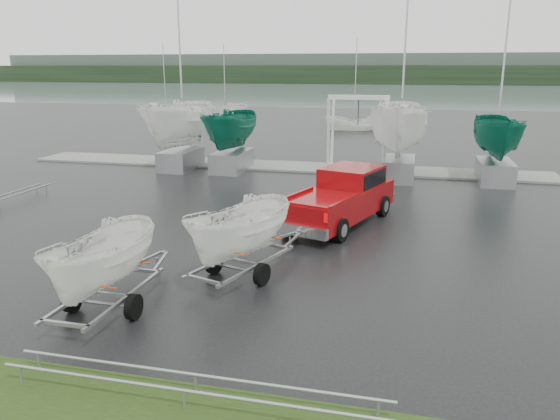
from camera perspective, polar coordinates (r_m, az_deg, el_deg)
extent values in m
plane|color=black|center=(19.59, -9.36, -2.10)|extent=(120.00, 120.00, 0.00)
plane|color=gray|center=(117.58, 10.32, 11.79)|extent=(300.00, 300.00, 0.00)
cube|color=gray|center=(31.62, -0.16, 4.62)|extent=(30.00, 3.00, 0.12)
cube|color=black|center=(187.38, 11.81, 13.66)|extent=(300.00, 8.00, 6.00)
cube|color=#4C5651|center=(195.35, 11.94, 14.27)|extent=(300.00, 6.00, 10.00)
cube|color=maroon|center=(20.02, 6.22, 0.75)|extent=(3.68, 6.12, 0.95)
cube|color=maroon|center=(20.79, 7.53, 3.35)|extent=(2.46, 2.75, 0.85)
cube|color=black|center=(20.78, 7.54, 3.48)|extent=(2.41, 2.52, 0.55)
cube|color=silver|center=(17.58, 2.04, -2.17)|extent=(1.97, 0.79, 0.35)
cylinder|color=black|center=(22.18, 6.11, 1.07)|extent=(0.53, 0.85, 0.80)
cylinder|color=black|center=(21.46, 10.67, 0.43)|extent=(0.53, 0.85, 0.80)
cylinder|color=black|center=(18.93, 1.12, -1.23)|extent=(0.53, 0.85, 0.80)
cylinder|color=black|center=(18.09, 6.30, -2.09)|extent=(0.53, 0.85, 0.80)
cube|color=#96999E|center=(15.35, -5.72, -4.98)|extent=(1.18, 3.45, 0.08)
cube|color=#96999E|center=(14.74, -2.29, -5.76)|extent=(1.18, 3.45, 0.08)
cylinder|color=#96999E|center=(14.94, -4.48, -6.13)|extent=(1.55, 0.57, 0.08)
cylinder|color=black|center=(15.40, -6.90, -5.54)|extent=(0.36, 0.63, 0.60)
cylinder|color=black|center=(14.51, -1.90, -6.73)|extent=(0.36, 0.63, 0.60)
imported|color=white|center=(14.45, -4.19, 2.63)|extent=(2.00, 2.03, 4.20)
cube|color=#E13B07|center=(15.48, -2.35, -2.59)|extent=(1.49, 0.52, 0.03)
cube|color=#E13B07|center=(14.25, -5.96, -4.21)|extent=(1.49, 0.52, 0.03)
cube|color=#96999E|center=(13.85, -19.63, -8.04)|extent=(0.10, 3.60, 0.08)
cube|color=#96999E|center=(13.30, -15.62, -8.67)|extent=(0.10, 3.60, 0.08)
cylinder|color=#96999E|center=(13.47, -18.06, -9.25)|extent=(1.60, 0.09, 0.08)
cylinder|color=black|center=(13.90, -20.90, -8.76)|extent=(0.18, 0.60, 0.60)
cylinder|color=black|center=(13.08, -15.05, -9.75)|extent=(0.18, 0.60, 0.60)
imported|color=white|center=(12.93, -18.37, 0.02)|extent=(1.52, 1.56, 4.01)
cube|color=#E13B07|center=(14.01, -16.14, -5.08)|extent=(1.55, 0.05, 0.03)
cube|color=#E13B07|center=(12.75, -19.74, -7.38)|extent=(1.55, 0.05, 0.03)
cylinder|color=silver|center=(29.97, 5.06, 7.77)|extent=(0.16, 0.58, 3.99)
cylinder|color=silver|center=(31.54, 5.52, 8.11)|extent=(0.16, 0.58, 3.99)
cylinder|color=silver|center=(29.67, 10.85, 7.50)|extent=(0.16, 0.58, 3.99)
cylinder|color=silver|center=(31.25, 11.01, 7.85)|extent=(0.16, 0.58, 3.99)
cube|color=silver|center=(30.40, 8.24, 11.57)|extent=(3.30, 0.25, 0.25)
cube|color=#96999E|center=(31.33, -10.30, 5.22)|extent=(1.60, 3.20, 1.10)
imported|color=white|center=(30.93, -10.66, 12.90)|extent=(2.74, 2.81, 7.28)
cylinder|color=#B2B2B7|center=(31.42, -10.51, 17.82)|extent=(0.10, 0.10, 7.00)
cube|color=#96999E|center=(30.44, -5.05, 5.13)|extent=(1.60, 3.20, 1.10)
imported|color=#0E634D|center=(30.06, -5.20, 11.77)|extent=(2.24, 2.30, 5.96)
cube|color=#96999E|center=(28.67, 12.24, 4.25)|extent=(1.60, 3.20, 1.10)
imported|color=white|center=(28.22, 12.73, 13.02)|extent=(2.88, 2.96, 7.66)
cylinder|color=#B2B2B7|center=(28.78, 13.07, 18.28)|extent=(0.10, 0.10, 7.00)
cube|color=#96999E|center=(29.23, 21.51, 3.75)|extent=(1.60, 3.20, 1.10)
imported|color=#0E634D|center=(28.83, 22.17, 10.60)|extent=(2.23, 2.29, 5.92)
cylinder|color=#B2B2B7|center=(29.31, 22.59, 16.18)|extent=(0.10, 0.10, 7.00)
cylinder|color=#96999E|center=(9.77, -10.03, -18.09)|extent=(7.00, 0.06, 0.06)
cylinder|color=#96999E|center=(10.16, -8.86, -16.65)|extent=(7.00, 0.06, 0.06)
imported|color=white|center=(60.89, -11.76, 9.16)|extent=(2.90, 2.95, 6.54)
cylinder|color=#B2B2B7|center=(60.65, -11.97, 12.92)|extent=(0.08, 0.08, 8.00)
imported|color=white|center=(61.87, -5.72, 9.48)|extent=(3.50, 3.54, 7.22)
cylinder|color=#B2B2B7|center=(61.63, -5.81, 13.18)|extent=(0.08, 0.08, 8.00)
imported|color=white|center=(50.86, 7.72, 8.29)|extent=(2.55, 2.51, 5.38)
cylinder|color=#B2B2B7|center=(50.57, 7.88, 12.79)|extent=(0.08, 0.08, 8.00)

